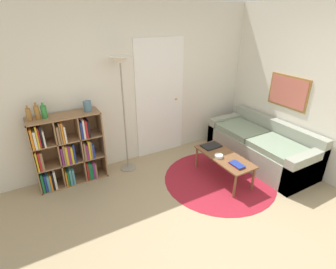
# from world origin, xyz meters

# --- Properties ---
(ground_plane) EXTENTS (14.00, 14.00, 0.00)m
(ground_plane) POSITION_xyz_m (0.00, 0.00, 0.00)
(ground_plane) COLOR tan
(wall_back) EXTENTS (7.19, 0.11, 2.60)m
(wall_back) POSITION_xyz_m (0.02, 2.28, 1.29)
(wall_back) COLOR silver
(wall_back) RESTS_ON ground_plane
(wall_right) EXTENTS (0.08, 5.26, 2.60)m
(wall_right) POSITION_xyz_m (2.12, 1.13, 1.30)
(wall_right) COLOR silver
(wall_right) RESTS_ON ground_plane
(rug) EXTENTS (1.74, 1.74, 0.01)m
(rug) POSITION_xyz_m (0.69, 0.95, 0.00)
(rug) COLOR maroon
(rug) RESTS_ON ground_plane
(bookshelf) EXTENTS (1.00, 0.34, 1.10)m
(bookshelf) POSITION_xyz_m (-1.36, 2.06, 0.53)
(bookshelf) COLOR #936B47
(bookshelf) RESTS_ON ground_plane
(floor_lamp) EXTENTS (0.32, 0.32, 1.86)m
(floor_lamp) POSITION_xyz_m (-0.45, 1.98, 1.58)
(floor_lamp) COLOR gray
(floor_lamp) RESTS_ON ground_plane
(couch) EXTENTS (0.83, 1.89, 0.72)m
(couch) POSITION_xyz_m (1.72, 1.05, 0.28)
(couch) COLOR gray
(couch) RESTS_ON ground_plane
(coffee_table) EXTENTS (0.44, 1.01, 0.41)m
(coffee_table) POSITION_xyz_m (0.76, 0.96, 0.36)
(coffee_table) COLOR brown
(coffee_table) RESTS_ON ground_plane
(laptop) EXTENTS (0.32, 0.23, 0.02)m
(laptop) POSITION_xyz_m (0.78, 1.30, 0.42)
(laptop) COLOR black
(laptop) RESTS_ON coffee_table
(bowl) EXTENTS (0.13, 0.13, 0.04)m
(bowl) POSITION_xyz_m (0.65, 0.96, 0.43)
(bowl) COLOR silver
(bowl) RESTS_ON coffee_table
(book_stack_on_table) EXTENTS (0.13, 0.23, 0.03)m
(book_stack_on_table) POSITION_xyz_m (0.73, 0.65, 0.42)
(book_stack_on_table) COLOR #B21E23
(book_stack_on_table) RESTS_ON coffee_table
(bottle_left) EXTENTS (0.06, 0.06, 0.21)m
(bottle_left) POSITION_xyz_m (-1.74, 2.08, 1.19)
(bottle_left) COLOR olive
(bottle_left) RESTS_ON bookshelf
(bottle_middle) EXTENTS (0.07, 0.07, 0.24)m
(bottle_middle) POSITION_xyz_m (-1.64, 2.09, 1.20)
(bottle_middle) COLOR olive
(bottle_middle) RESTS_ON bookshelf
(bottle_right) EXTENTS (0.08, 0.08, 0.22)m
(bottle_right) POSITION_xyz_m (-1.55, 2.09, 1.19)
(bottle_right) COLOR #2D8438
(bottle_right) RESTS_ON bookshelf
(vase_on_shelf) EXTENTS (0.12, 0.12, 0.15)m
(vase_on_shelf) POSITION_xyz_m (-0.97, 2.07, 1.18)
(vase_on_shelf) COLOR slate
(vase_on_shelf) RESTS_ON bookshelf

